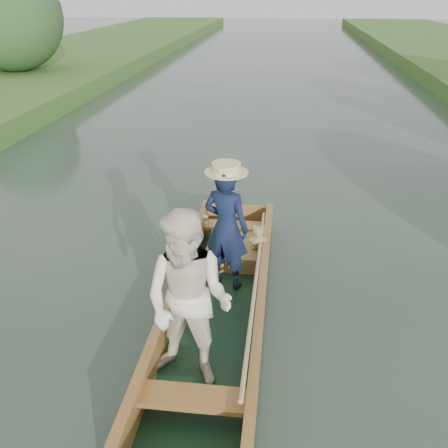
# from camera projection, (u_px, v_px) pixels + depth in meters

# --- Properties ---
(ground) EXTENTS (120.00, 120.00, 0.00)m
(ground) POSITION_uv_depth(u_px,v_px,m) (218.00, 317.00, 5.95)
(ground) COLOR #283D30
(ground) RESTS_ON ground
(trees_far) EXTENTS (23.23, 15.05, 4.47)m
(trees_far) POSITION_uv_depth(u_px,v_px,m) (366.00, 34.00, 12.85)
(trees_far) COLOR #47331E
(trees_far) RESTS_ON ground
(punt) EXTENTS (1.18, 5.00, 1.86)m
(punt) POSITION_uv_depth(u_px,v_px,m) (211.00, 285.00, 5.44)
(punt) COLOR black
(punt) RESTS_ON ground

